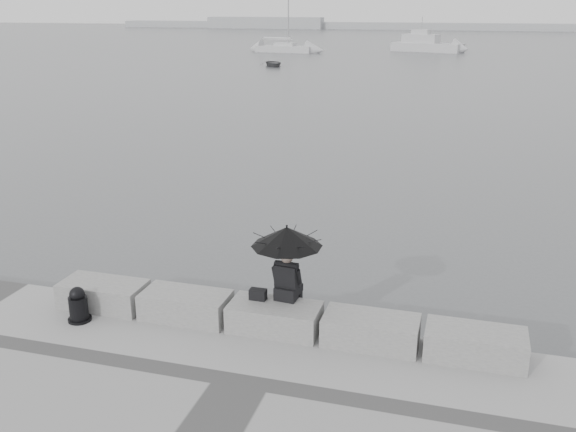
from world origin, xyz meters
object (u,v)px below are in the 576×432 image
(sailboat_left, at_px, (285,48))
(dinghy, at_px, (273,63))
(motor_cruiser, at_px, (427,45))
(mooring_bollard, at_px, (78,307))
(seated_person, at_px, (287,245))

(sailboat_left, bearing_deg, dinghy, -71.89)
(motor_cruiser, bearing_deg, mooring_bollard, -72.39)
(seated_person, xyz_separation_m, motor_cruiser, (-3.68, 78.66, -1.13))
(mooring_bollard, height_order, dinghy, mooring_bollard)
(seated_person, xyz_separation_m, dinghy, (-16.88, 53.08, -1.74))
(seated_person, relative_size, motor_cruiser, 0.14)
(seated_person, relative_size, mooring_bollard, 2.08)
(mooring_bollard, height_order, motor_cruiser, motor_cruiser)
(seated_person, xyz_separation_m, mooring_bollard, (-3.65, -0.94, -1.24))
(seated_person, height_order, sailboat_left, sailboat_left)
(seated_person, height_order, motor_cruiser, motor_cruiser)
(mooring_bollard, xyz_separation_m, motor_cruiser, (-0.03, 79.60, 0.11))
(dinghy, bearing_deg, motor_cruiser, 31.25)
(mooring_bollard, relative_size, sailboat_left, 0.05)
(motor_cruiser, height_order, dinghy, motor_cruiser)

